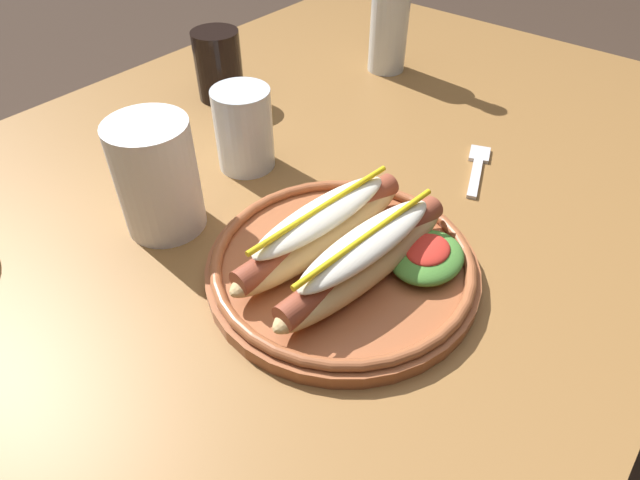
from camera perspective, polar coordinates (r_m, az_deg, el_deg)
ground_plane at (r=1.27m, az=-2.41°, el=-22.80°), size 8.00×8.00×0.00m
dining_table at (r=0.74m, az=-3.81°, el=-0.77°), size 1.40×0.89×0.74m
hot_dog_plate at (r=0.55m, az=2.80°, el=-1.67°), size 0.28×0.28×0.08m
fork at (r=0.75m, az=16.29°, el=7.47°), size 0.12×0.06×0.00m
soda_cup at (r=0.89m, az=-10.68°, el=17.70°), size 0.07×0.07×0.10m
water_cup at (r=0.71m, az=-8.06°, el=11.54°), size 0.07×0.07×0.11m
extra_cup at (r=0.62m, az=-16.85°, el=6.37°), size 0.09×0.09×0.13m
glass_bottle at (r=0.96m, az=7.43°, el=22.64°), size 0.06×0.06×0.25m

